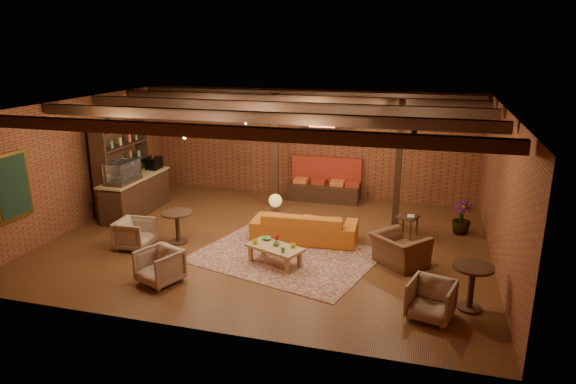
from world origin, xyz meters
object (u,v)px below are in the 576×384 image
(round_table_left, at_px, (177,222))
(armchair_b, at_px, (159,265))
(plant_tall, at_px, (465,186))
(armchair_far, at_px, (431,298))
(armchair_a, at_px, (134,232))
(sofa, at_px, (305,226))
(side_table_lamp, at_px, (275,204))
(side_table_book, at_px, (407,218))
(coffee_table, at_px, (275,248))
(armchair_right, at_px, (400,245))
(round_table_right, at_px, (472,280))

(round_table_left, height_order, armchair_b, armchair_b)
(round_table_left, height_order, plant_tall, plant_tall)
(armchair_far, bearing_deg, armchair_a, -176.94)
(round_table_left, bearing_deg, sofa, 18.42)
(side_table_lamp, height_order, armchair_far, side_table_lamp)
(side_table_lamp, relative_size, side_table_book, 1.68)
(coffee_table, height_order, armchair_right, armchair_right)
(round_table_right, distance_m, plant_tall, 3.89)
(coffee_table, distance_m, armchair_far, 3.49)
(plant_tall, bearing_deg, side_table_book, -158.10)
(sofa, distance_m, side_table_book, 2.50)
(coffee_table, relative_size, armchair_a, 1.77)
(armchair_b, distance_m, side_table_book, 5.94)
(armchair_a, bearing_deg, armchair_far, -104.08)
(armchair_far, xyz_separation_m, plant_tall, (0.67, 4.33, 0.85))
(armchair_right, height_order, round_table_right, armchair_right)
(sofa, xyz_separation_m, side_table_book, (2.32, 0.95, 0.11))
(sofa, bearing_deg, side_table_lamp, -20.86)
(armchair_a, bearing_deg, armchair_right, -85.42)
(armchair_a, height_order, armchair_far, armchair_a)
(armchair_b, height_order, round_table_right, round_table_right)
(armchair_b, bearing_deg, coffee_table, 59.48)
(side_table_lamp, xyz_separation_m, armchair_b, (-1.39, -3.18, -0.39))
(round_table_left, xyz_separation_m, armchair_a, (-0.80, -0.56, -0.13))
(armchair_b, height_order, armchair_right, armchair_right)
(armchair_b, relative_size, round_table_right, 0.91)
(round_table_right, height_order, armchair_far, round_table_right)
(coffee_table, relative_size, plant_tall, 0.55)
(plant_tall, bearing_deg, round_table_right, -90.00)
(side_table_lamp, height_order, armchair_a, side_table_lamp)
(side_table_lamp, bearing_deg, armchair_a, -148.06)
(side_table_lamp, relative_size, round_table_right, 1.21)
(coffee_table, xyz_separation_m, plant_tall, (3.87, 2.94, 0.85))
(plant_tall, bearing_deg, round_table_left, -159.48)
(sofa, bearing_deg, round_table_left, 15.81)
(coffee_table, height_order, plant_tall, plant_tall)
(side_table_book, bearing_deg, armchair_right, -91.76)
(coffee_table, relative_size, armchair_right, 1.29)
(side_table_book, relative_size, armchair_far, 0.80)
(side_table_book, relative_size, round_table_right, 0.72)
(armchair_right, bearing_deg, side_table_book, -51.51)
(armchair_b, distance_m, round_table_right, 5.81)
(sofa, relative_size, coffee_table, 1.85)
(armchair_a, relative_size, armchair_b, 0.99)
(round_table_right, distance_m, armchair_far, 0.85)
(coffee_table, bearing_deg, round_table_right, -13.00)
(sofa, height_order, armchair_b, armchair_b)
(armchair_right, xyz_separation_m, armchair_far, (0.66, -2.08, -0.08))
(sofa, bearing_deg, side_table_book, -160.35)
(coffee_table, bearing_deg, armchair_far, -23.46)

